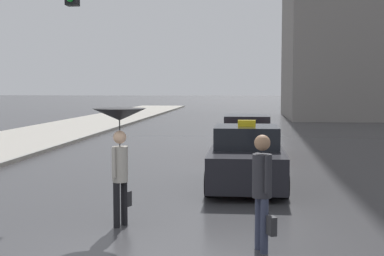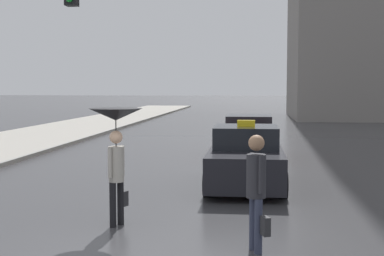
{
  "view_description": "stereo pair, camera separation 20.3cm",
  "coord_description": "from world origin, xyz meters",
  "views": [
    {
      "loc": [
        2.03,
        -7.24,
        2.51
      ],
      "look_at": [
        0.63,
        7.1,
        1.4
      ],
      "focal_mm": 50.0,
      "sensor_mm": 36.0,
      "label": 1
    },
    {
      "loc": [
        2.23,
        -7.21,
        2.51
      ],
      "look_at": [
        0.63,
        7.1,
        1.4
      ],
      "focal_mm": 50.0,
      "sensor_mm": 36.0,
      "label": 2
    }
  ],
  "objects": [
    {
      "name": "pedestrian_man",
      "position": [
        2.31,
        0.82,
        1.03
      ],
      "size": [
        0.41,
        0.56,
        1.79
      ],
      "rotation": [
        0.0,
        0.0,
        -1.21
      ],
      "color": "#2D3347",
      "rests_on": "ground_plane"
    },
    {
      "name": "sedan_red",
      "position": [
        2.13,
        11.84,
        0.69
      ],
      "size": [
        1.91,
        4.43,
        1.49
      ],
      "rotation": [
        0.0,
        0.0,
        3.14
      ],
      "color": "#A52D23",
      "rests_on": "ground_plane"
    },
    {
      "name": "pedestrian_with_umbrella",
      "position": [
        -0.17,
        2.08,
        1.68
      ],
      "size": [
        0.96,
        0.96,
        2.13
      ],
      "rotation": [
        0.0,
        0.0,
        1.15
      ],
      "color": "black",
      "rests_on": "ground_plane"
    },
    {
      "name": "taxi",
      "position": [
        2.1,
        6.14,
        0.7
      ],
      "size": [
        1.91,
        4.05,
        1.68
      ],
      "rotation": [
        0.0,
        0.0,
        3.14
      ],
      "color": "black",
      "rests_on": "ground_plane"
    }
  ]
}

